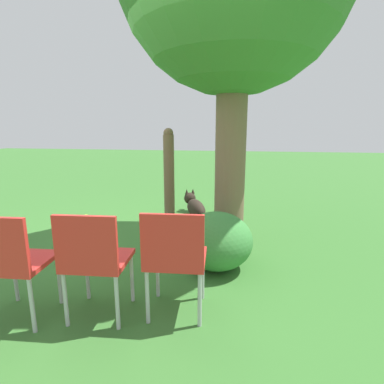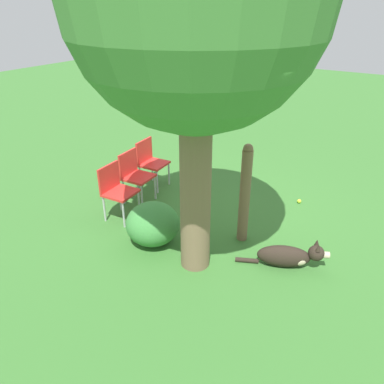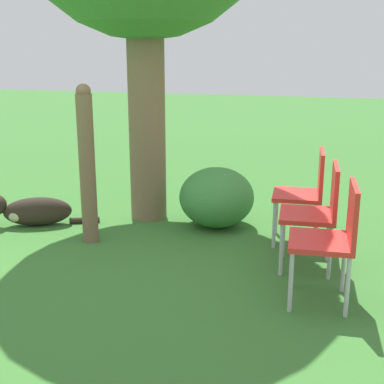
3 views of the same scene
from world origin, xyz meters
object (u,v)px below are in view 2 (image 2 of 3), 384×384
Objects in this scene: red_chair_1 at (134,173)px; tennis_ball at (299,201)px; oak_tree at (196,1)px; dog at (290,256)px; fence_post at (245,194)px; red_chair_0 at (150,160)px; red_chair_2 at (116,188)px.

tennis_ball is (-2.33, -1.36, -0.46)m from red_chair_1.
tennis_ball is (-0.61, -2.26, -2.95)m from oak_tree.
fence_post reaches higher than dog.
red_chair_1 is (1.98, -0.08, -0.21)m from fence_post.
fence_post is 1.67× the size of red_chair_0.
dog is 1.73m from tennis_ball.
red_chair_0 is at bearing 17.89° from tennis_ball.
red_chair_2 is at bearing -81.36° from red_chair_0.
tennis_ball is at bearing 37.23° from red_chair_2.
red_chair_2 is (-0.13, 0.57, 0.00)m from red_chair_1.
red_chair_0 reaches higher than tennis_ball.
dog is 1.26× the size of red_chair_0.
tennis_ball is at bearing 79.32° from dog.
dog is at bearing -150.30° from oak_tree.
red_chair_2 is (-0.25, 1.14, 0.00)m from red_chair_0.
oak_tree is at bearing -15.55° from red_chair_2.
red_chair_1 is 2.74m from tennis_ball.
red_chair_0 is at bearing 98.64° from red_chair_1.
fence_post reaches higher than tennis_ball.
red_chair_2 is at bearing 160.95° from dog.
red_chair_1 reaches higher than tennis_ball.
red_chair_1 is at bearing 30.28° from tennis_ball.
red_chair_0 reaches higher than dog.
oak_tree is 5.07× the size of red_chair_2.
fence_post is at bearing 138.71° from dog.
red_chair_0 is at bearing -38.33° from oak_tree.
fence_post is (0.76, -0.23, 0.56)m from dog.
tennis_ball is at bearing -103.51° from fence_post.
oak_tree is at bearing 74.94° from tennis_ball.
red_chair_1 is 0.58m from red_chair_2.
dog is 0.97m from fence_post.
fence_post reaches higher than red_chair_2.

